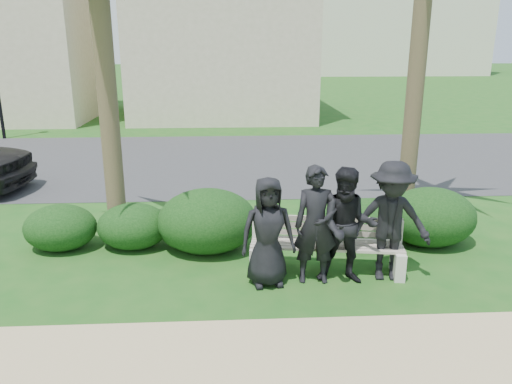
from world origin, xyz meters
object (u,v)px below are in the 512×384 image
man_b (316,225)px  man_c (348,226)px  park_bench (326,249)px  man_a (268,232)px  man_d (391,221)px

man_b → man_c: size_ratio=1.01×
park_bench → man_c: man_c is taller
park_bench → man_b: 0.63m
man_a → man_d: 1.78m
man_b → man_c: man_b is taller
man_d → man_c: bearing=-165.7°
park_bench → man_c: (0.23, -0.35, 0.50)m
man_a → man_d: size_ratio=0.89×
man_d → man_a: bearing=-169.8°
man_a → man_d: man_d is taller
man_a → man_b: 0.70m
man_c → man_a: bearing=-169.4°
man_a → man_b: size_ratio=0.92×
man_a → man_c: bearing=-7.4°
park_bench → man_a: (-0.91, -0.35, 0.44)m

